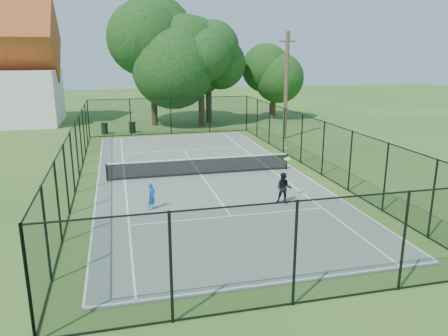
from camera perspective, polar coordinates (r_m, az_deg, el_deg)
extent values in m
plane|color=#2F571D|center=(24.02, -3.00, -1.05)|extent=(120.00, 120.00, 0.00)
cube|color=slate|center=(24.01, -3.00, -0.98)|extent=(11.00, 24.00, 0.06)
cylinder|color=black|center=(23.50, -15.07, -0.57)|extent=(0.08, 0.08, 0.95)
cylinder|color=black|center=(25.26, 8.19, 0.88)|extent=(0.08, 0.08, 0.95)
cube|color=black|center=(23.88, -3.01, 0.19)|extent=(10.00, 0.03, 0.88)
cube|color=white|center=(23.77, -3.03, 1.22)|extent=(10.00, 0.05, 0.06)
cylinder|color=#332114|center=(40.89, -9.12, 8.46)|extent=(0.56, 0.56, 4.21)
sphere|color=black|center=(40.64, -9.36, 14.07)|extent=(7.60, 7.60, 7.60)
cylinder|color=#332114|center=(40.17, -2.95, 8.16)|extent=(0.56, 0.56, 3.72)
sphere|color=black|center=(39.91, -3.02, 13.20)|extent=(6.67, 6.67, 6.67)
cylinder|color=#332114|center=(42.14, -2.00, 8.26)|extent=(0.56, 0.56, 3.38)
sphere|color=black|center=(41.90, -2.03, 12.38)|extent=(5.37, 5.37, 5.37)
cylinder|color=#332114|center=(44.92, 6.41, 8.24)|extent=(0.56, 0.56, 2.83)
sphere|color=black|center=(44.69, 6.51, 11.61)|extent=(4.93, 4.93, 4.93)
cylinder|color=black|center=(37.59, -15.34, 4.98)|extent=(0.54, 0.54, 0.87)
cylinder|color=black|center=(37.52, -15.39, 5.66)|extent=(0.58, 0.58, 0.05)
cylinder|color=black|center=(37.53, -11.89, 5.18)|extent=(0.54, 0.54, 0.88)
cylinder|color=black|center=(37.45, -11.93, 5.87)|extent=(0.58, 0.58, 0.05)
cylinder|color=#4C3823|center=(34.23, 8.11, 10.52)|extent=(0.30, 0.30, 8.08)
cube|color=#4C3823|center=(34.14, 8.33, 16.07)|extent=(1.40, 0.10, 0.10)
imported|color=blue|center=(18.92, -9.44, -3.63)|extent=(0.50, 0.52, 1.19)
torus|color=gold|center=(19.11, -8.12, -3.53)|extent=(0.27, 0.18, 0.29)
cylinder|color=silver|center=(19.11, -8.12, -3.53)|extent=(0.23, 0.15, 0.25)
imported|color=black|center=(19.51, 7.81, -2.64)|extent=(0.85, 0.78, 1.41)
torus|color=gold|center=(19.58, 8.25, 1.19)|extent=(0.30, 0.28, 0.14)
cylinder|color=silver|center=(19.58, 8.25, 1.19)|extent=(0.26, 0.24, 0.11)
sphere|color=#CCE526|center=(19.53, 8.09, 2.62)|extent=(0.07, 0.07, 0.07)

